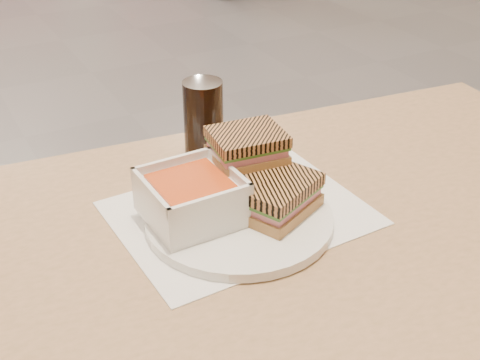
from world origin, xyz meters
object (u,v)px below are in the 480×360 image
main_table (292,278)px  panini_lower (275,195)px  cola_glass (204,122)px  soup_bowl (192,199)px  plate (239,219)px

main_table → panini_lower: (-0.03, 0.02, 0.16)m
main_table → cola_glass: bearing=98.9°
soup_bowl → cola_glass: 0.21m
soup_bowl → panini_lower: size_ratio=0.90×
main_table → soup_bowl: size_ratio=9.26×
main_table → soup_bowl: soup_bowl is taller
soup_bowl → cola_glass: cola_glass is taller
main_table → cola_glass: 0.31m
plate → panini_lower: 0.06m
panini_lower → cola_glass: 0.23m
main_table → panini_lower: size_ratio=8.30×
main_table → cola_glass: size_ratio=8.60×
panini_lower → cola_glass: size_ratio=1.04×
plate → soup_bowl: soup_bowl is taller
plate → soup_bowl: (-0.06, 0.03, 0.04)m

